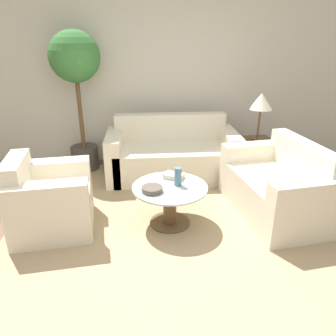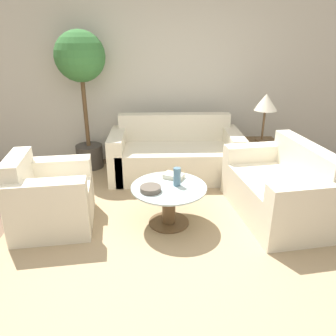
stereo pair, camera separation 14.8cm
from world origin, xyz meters
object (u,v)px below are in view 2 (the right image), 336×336
at_px(potted_plant, 82,72).
at_px(coffee_table, 169,200).
at_px(bowl, 151,189).
at_px(sofa_main, 175,155).
at_px(loveseat, 282,191).
at_px(vase, 177,177).
at_px(armchair, 48,201).
at_px(table_lamp, 266,104).
at_px(book_stack, 174,176).

bearing_deg(potted_plant, coffee_table, -55.30).
bearing_deg(bowl, sofa_main, 77.23).
relative_size(loveseat, vase, 7.42).
height_order(armchair, coffee_table, armchair).
distance_m(table_lamp, potted_plant, 2.56).
bearing_deg(bowl, coffee_table, 29.40).
relative_size(sofa_main, vase, 9.27).
bearing_deg(table_lamp, potted_plant, 170.34).
distance_m(sofa_main, vase, 1.35).
height_order(coffee_table, book_stack, book_stack).
distance_m(table_lamp, vase, 1.82).
height_order(coffee_table, vase, vase).
bearing_deg(coffee_table, book_stack, 73.51).
height_order(coffee_table, table_lamp, table_lamp).
height_order(sofa_main, vase, sofa_main).
bearing_deg(bowl, book_stack, 51.36).
height_order(loveseat, vase, loveseat).
relative_size(armchair, coffee_table, 1.13).
xyz_separation_m(loveseat, potted_plant, (-2.42, 1.50, 1.12)).
relative_size(armchair, table_lamp, 1.38).
bearing_deg(potted_plant, sofa_main, -13.83).
xyz_separation_m(coffee_table, table_lamp, (1.34, 1.24, 0.76)).
xyz_separation_m(armchair, coffee_table, (1.27, -0.01, -0.01)).
bearing_deg(armchair, loveseat, -93.43).
height_order(table_lamp, vase, table_lamp).
bearing_deg(potted_plant, book_stack, -50.23).
bearing_deg(loveseat, potted_plant, -130.06).
relative_size(table_lamp, vase, 3.30).
bearing_deg(book_stack, vase, -55.54).
xyz_separation_m(armchair, table_lamp, (2.61, 1.23, 0.75)).
height_order(sofa_main, bowl, sofa_main).
bearing_deg(book_stack, coffee_table, -79.77).
xyz_separation_m(armchair, book_stack, (1.33, 0.19, 0.18)).
bearing_deg(sofa_main, book_stack, -93.98).
height_order(table_lamp, book_stack, table_lamp).
relative_size(table_lamp, book_stack, 2.57).
xyz_separation_m(loveseat, book_stack, (-1.21, 0.04, 0.18)).
height_order(sofa_main, table_lamp, table_lamp).
xyz_separation_m(sofa_main, vase, (-0.05, -1.32, 0.25)).
bearing_deg(sofa_main, vase, -92.35).
bearing_deg(loveseat, coffee_table, -90.99).
relative_size(potted_plant, book_stack, 7.83).
relative_size(vase, bowl, 0.92).
height_order(sofa_main, loveseat, sofa_main).
relative_size(loveseat, bowl, 6.85).
distance_m(sofa_main, table_lamp, 1.42).
distance_m(potted_plant, vase, 2.23).
height_order(loveseat, bowl, loveseat).
bearing_deg(armchair, potted_plant, -10.92).
relative_size(coffee_table, table_lamp, 1.22).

